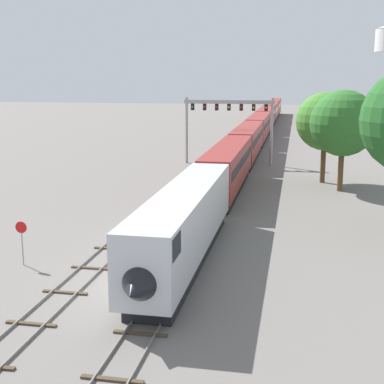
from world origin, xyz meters
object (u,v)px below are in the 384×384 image
object	(u,v)px
trackside_tree_mid	(325,121)
stop_sign	(22,237)
signal_gantry	(229,115)
trackside_tree_right	(343,123)
passenger_train	(259,127)

from	to	relation	value
trackside_tree_mid	stop_sign	bearing A→B (deg)	-121.95
signal_gantry	stop_sign	world-z (taller)	signal_gantry
stop_sign	trackside_tree_mid	bearing A→B (deg)	58.05
stop_sign	trackside_tree_right	distance (m)	35.14
signal_gantry	trackside_tree_right	size ratio (longest dim) A/B	1.16
trackside_tree_mid	trackside_tree_right	size ratio (longest dim) A/B	0.96
signal_gantry	trackside_tree_right	xyz separation A→B (m)	(13.66, -15.31, 0.43)
passenger_train	trackside_tree_right	size ratio (longest dim) A/B	14.73
signal_gantry	stop_sign	distance (m)	43.65
passenger_train	trackside_tree_mid	bearing A→B (deg)	-75.25
stop_sign	trackside_tree_right	size ratio (longest dim) A/B	0.28
passenger_train	stop_sign	size ratio (longest dim) A/B	53.46
trackside_tree_right	signal_gantry	bearing A→B (deg)	131.73
passenger_train	trackside_tree_mid	distance (m)	38.72
passenger_train	signal_gantry	bearing A→B (deg)	-94.90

